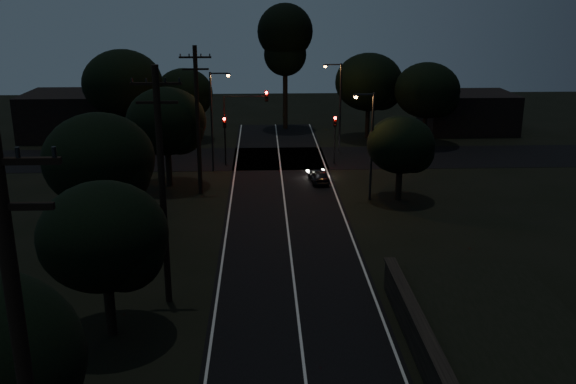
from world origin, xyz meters
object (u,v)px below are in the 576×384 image
streetlight_c (370,139)px  utility_pole_mid (162,184)px  signal_right (335,131)px  signal_mast (245,114)px  streetlight_b (338,102)px  utility_pole_far (198,118)px  car (319,176)px  tall_pine (285,39)px  streetlight_a (214,115)px  signal_left (225,132)px

streetlight_c → utility_pole_mid: bearing=-128.3°
signal_right → streetlight_c: (1.23, -9.99, 1.51)m
signal_mast → streetlight_b: 9.15m
signal_mast → utility_pole_far: bearing=-111.1°
streetlight_c → car: size_ratio=2.38×
utility_pole_mid → streetlight_c: 19.15m
utility_pole_mid → signal_mast: bearing=83.0°
signal_right → utility_pole_far: bearing=-143.0°
tall_pine → utility_pole_far: bearing=-106.9°
utility_pole_mid → streetlight_b: (11.31, 29.00, -1.10)m
car → streetlight_a: bearing=-29.8°
streetlight_b → streetlight_c: bearing=-87.9°
tall_pine → signal_mast: 16.29m
utility_pole_mid → tall_pine: tall_pine is taller
signal_left → streetlight_c: streetlight_c is taller
utility_pole_far → streetlight_a: (0.69, 6.00, -0.85)m
utility_pole_mid → streetlight_b: utility_pole_mid is taller
signal_mast → streetlight_b: size_ratio=0.78×
signal_right → streetlight_b: (0.71, 4.01, 1.80)m
signal_right → streetlight_c: size_ratio=0.55×
tall_pine → streetlight_c: size_ratio=1.73×
utility_pole_mid → utility_pole_far: (0.00, 17.00, -0.25)m
utility_pole_far → utility_pole_mid: bearing=-90.0°
signal_right → streetlight_a: 10.26m
tall_pine → streetlight_a: tall_pine is taller
streetlight_a → signal_left: bearing=70.4°
signal_left → tall_pine: bearing=69.5°
utility_pole_far → streetlight_a: utility_pole_far is taller
streetlight_a → streetlight_c: 13.72m
utility_pole_far → streetlight_c: bearing=-9.6°
streetlight_a → car: size_ratio=2.54×
tall_pine → streetlight_b: tall_pine is taller
signal_left → utility_pole_mid: bearing=-93.2°
signal_mast → streetlight_b: (8.22, 4.01, 0.30)m
utility_pole_mid → car: (8.79, 19.37, -5.20)m
tall_pine → signal_right: (3.60, -15.01, -6.49)m
signal_right → car: (-1.81, -5.62, -2.30)m
tall_pine → signal_mast: tall_pine is taller
utility_pole_mid → signal_mast: utility_pole_mid is taller
utility_pole_mid → streetlight_b: 31.15m
signal_right → streetlight_a: streetlight_a is taller
car → tall_pine: bearing=-90.7°
streetlight_b → car: streetlight_b is taller
signal_mast → streetlight_c: (8.74, -9.99, 0.01)m
tall_pine → streetlight_a: (-6.31, -17.00, -4.69)m
utility_pole_mid → utility_pole_far: size_ratio=1.05×
signal_left → signal_mast: size_ratio=0.66×
utility_pole_mid → signal_left: 25.19m
signal_mast → streetlight_b: bearing=26.0°
tall_pine → signal_left: tall_pine is taller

